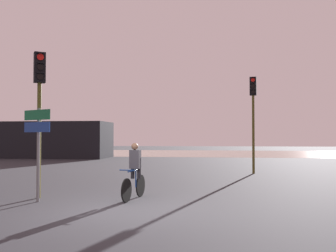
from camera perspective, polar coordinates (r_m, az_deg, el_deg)
ground_plane at (r=9.31m, az=-7.08°, el=-12.81°), size 120.00×120.00×0.00m
water_strip at (r=40.54m, az=3.99°, el=-4.14°), size 80.00×16.00×0.01m
distant_building at (r=33.42m, az=-17.26°, el=-2.02°), size 9.70×4.00×3.03m
traffic_light_near_left at (r=11.71m, az=-19.01°, el=4.30°), size 0.40×0.42×4.30m
traffic_light_far_right at (r=18.77m, az=12.85°, el=2.89°), size 0.35×0.37×4.72m
direction_sign_post at (r=11.00m, az=-19.26°, el=-1.60°), size 0.99×0.53×2.60m
cyclist at (r=10.93m, az=-5.10°, el=-6.79°), size 0.49×1.69×1.62m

